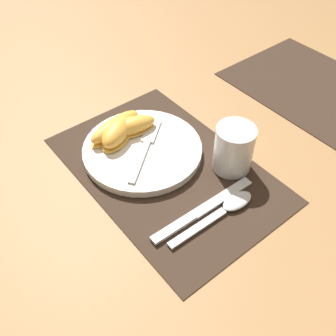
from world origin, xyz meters
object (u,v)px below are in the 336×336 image
object	(u,v)px
citrus_wedge_2	(117,133)
fork	(146,145)
plate	(142,150)
citrus_wedge_1	(115,127)
juice_glass	(233,151)
spoon	(227,208)
citrus_wedge_0	(130,127)
knife	(201,211)

from	to	relation	value
citrus_wedge_2	fork	bearing A→B (deg)	32.23
plate	citrus_wedge_1	bearing A→B (deg)	-165.22
fork	citrus_wedge_1	bearing A→B (deg)	-159.54
juice_glass	citrus_wedge_2	bearing A→B (deg)	-144.04
juice_glass	fork	distance (m)	0.18
juice_glass	fork	size ratio (longest dim) A/B	0.60
spoon	citrus_wedge_0	bearing A→B (deg)	-174.87
citrus_wedge_1	juice_glass	bearing A→B (deg)	32.23
fork	spoon	bearing A→B (deg)	6.01
plate	citrus_wedge_0	distance (m)	0.06
juice_glass	spoon	world-z (taller)	juice_glass
citrus_wedge_2	juice_glass	bearing A→B (deg)	35.96
plate	spoon	size ratio (longest dim) A/B	1.29
fork	citrus_wedge_0	bearing A→B (deg)	-178.42
fork	citrus_wedge_1	distance (m)	0.08
knife	citrus_wedge_0	distance (m)	0.24
spoon	citrus_wedge_2	size ratio (longest dim) A/B	1.66
fork	citrus_wedge_1	world-z (taller)	citrus_wedge_1
juice_glass	citrus_wedge_1	distance (m)	0.25
citrus_wedge_2	citrus_wedge_1	bearing A→B (deg)	156.86
citrus_wedge_1	citrus_wedge_2	size ratio (longest dim) A/B	1.22
knife	fork	size ratio (longest dim) A/B	1.43
citrus_wedge_2	plate	bearing A→B (deg)	26.29
fork	citrus_wedge_2	size ratio (longest dim) A/B	1.40
plate	juice_glass	xyz separation A→B (m)	(0.14, 0.11, 0.03)
fork	citrus_wedge_0	distance (m)	0.05
plate	spoon	distance (m)	0.22
plate	knife	bearing A→B (deg)	-2.60
plate	citrus_wedge_0	size ratio (longest dim) A/B	2.11
juice_glass	citrus_wedge_0	size ratio (longest dim) A/B	0.83
spoon	knife	bearing A→B (deg)	-122.65
fork	citrus_wedge_2	bearing A→B (deg)	-147.77
juice_glass	spoon	xyz separation A→B (m)	(0.07, -0.08, -0.04)
knife	citrus_wedge_1	world-z (taller)	citrus_wedge_1
spoon	citrus_wedge_0	distance (m)	0.27
citrus_wedge_1	citrus_wedge_0	bearing A→B (deg)	53.62
juice_glass	fork	world-z (taller)	juice_glass
plate	knife	distance (m)	0.19
knife	citrus_wedge_1	bearing A→B (deg)	-177.84
plate	fork	xyz separation A→B (m)	(0.00, 0.01, 0.01)
knife	citrus_wedge_0	world-z (taller)	citrus_wedge_0
fork	citrus_wedge_0	xyz separation A→B (m)	(-0.05, -0.00, 0.01)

